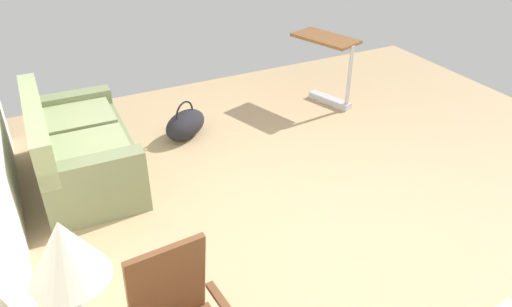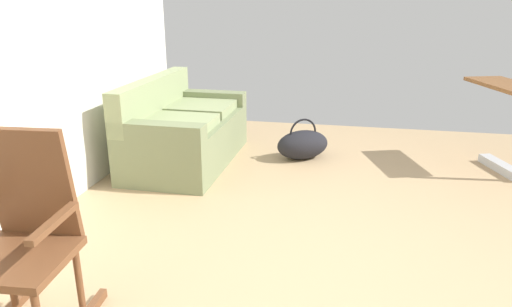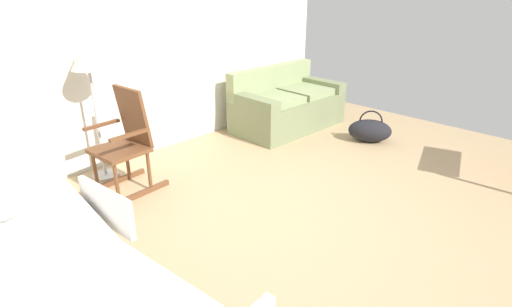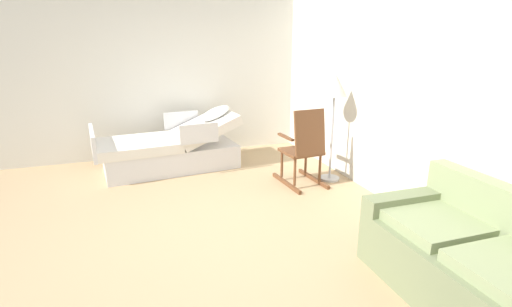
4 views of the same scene
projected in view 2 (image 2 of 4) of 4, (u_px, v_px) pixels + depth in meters
ground_plane at (368, 280)px, 2.84m from camera, size 7.09×7.09×0.00m
couch at (184, 133)px, 4.76m from camera, size 1.62×0.88×0.85m
rocking_chair at (24, 242)px, 2.27m from camera, size 0.79×0.53×1.05m
overbed_table at (506, 116)px, 4.48m from camera, size 0.89×0.63×0.84m
duffel_bag at (303, 144)px, 4.90m from camera, size 0.57×0.64×0.43m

